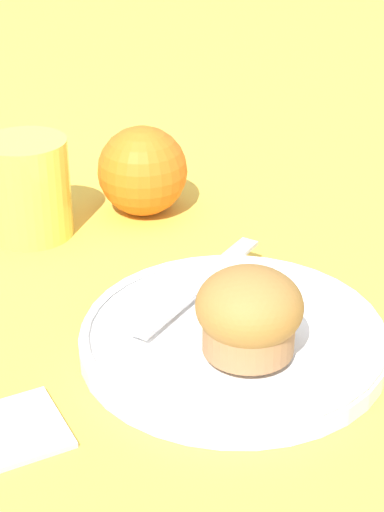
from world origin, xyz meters
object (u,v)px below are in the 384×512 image
Objects in this scene: butter_knife at (199,284)px; orange_fruit at (142,171)px; muffin at (249,314)px; juice_glass at (28,188)px.

orange_fruit reaches higher than butter_knife.
muffin is 0.28m from orange_fruit.
orange_fruit is (0.04, 0.18, 0.02)m from butter_knife.
orange_fruit reaches higher than muffin.
juice_glass is (-0.11, 0.01, 0.00)m from orange_fruit.
juice_glass is at bearing 177.32° from orange_fruit.
juice_glass is at bearing 80.82° from butter_knife.
butter_knife is 0.19m from orange_fruit.
butter_knife is 0.20m from juice_glass.
muffin is 0.10m from butter_knife.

